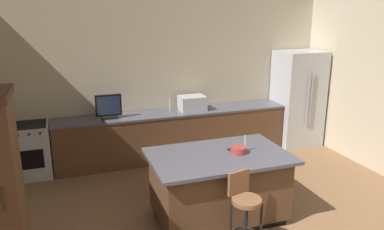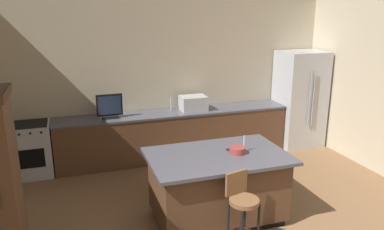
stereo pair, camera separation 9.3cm
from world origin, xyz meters
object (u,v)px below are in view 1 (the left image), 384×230
Objects in this scene: kitchen_island at (218,186)px; fruit_bowl at (239,150)px; range_oven at (28,151)px; cell_phone at (232,150)px; tv_monitor at (109,108)px; bar_stool_center at (244,206)px; refrigerator at (297,98)px; microwave at (192,103)px.

fruit_bowl is at bearing -8.59° from kitchen_island.
kitchen_island is 3.37m from range_oven.
fruit_bowl reaches higher than cell_phone.
tv_monitor is at bearing 112.52° from cell_phone.
bar_stool_center is (1.11, -3.00, -0.51)m from tv_monitor.
cell_phone is (2.70, -2.21, 0.47)m from range_oven.
refrigerator is 12.83× the size of cell_phone.
tv_monitor is at bearing -178.08° from microwave.
refrigerator is (2.68, 2.21, 0.49)m from kitchen_island.
tv_monitor reaches higher than cell_phone.
fruit_bowl is (2.74, -2.32, 0.51)m from range_oven.
kitchen_island is 1.98× the size of range_oven.
range_oven is at bearing 131.48° from cell_phone.
cell_phone is (-0.21, -2.21, -0.10)m from microwave.
kitchen_island is 0.56m from fruit_bowl.
kitchen_island is 3.77× the size of microwave.
cell_phone is at bearing -39.30° from range_oven.
tv_monitor is at bearing 116.66° from kitchen_island.
kitchen_island is at bearing -171.80° from cell_phone.
fruit_bowl is at bearing -94.17° from microwave.
fruit_bowl is (1.38, -2.27, -0.13)m from tv_monitor.
microwave reaches higher than range_oven.
refrigerator is at bearing -0.34° from tv_monitor.
refrigerator reaches higher than kitchen_island.
microwave is at bearing 178.12° from refrigerator.
range_oven is 0.94× the size of bar_stool_center.
range_oven is 3.63m from fruit_bowl.
tv_monitor is (-1.55, -0.05, 0.06)m from microwave.
bar_stool_center is (-0.44, -3.05, -0.45)m from microwave.
kitchen_island is 0.94× the size of refrigerator.
refrigerator is 4.03m from bar_stool_center.
fruit_bowl is at bearing -78.54° from cell_phone.
fruit_bowl is (-0.17, -2.32, -0.06)m from microwave.
refrigerator reaches higher than cell_phone.
range_oven is 1.51m from tv_monitor.
kitchen_island is at bearing 171.41° from fruit_bowl.
kitchen_island is 4.07× the size of tv_monitor.
bar_stool_center reaches higher than range_oven.
kitchen_island is 1.86× the size of bar_stool_center.
fruit_bowl reaches higher than bar_stool_center.
bar_stool_center reaches higher than kitchen_island.
tv_monitor is at bearing 121.27° from fruit_bowl.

